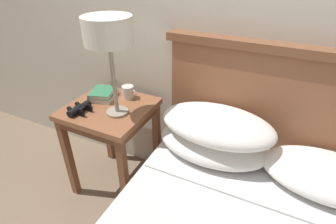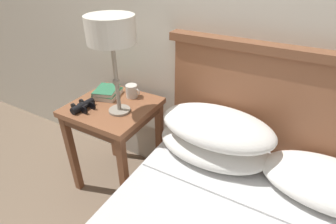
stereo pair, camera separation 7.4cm
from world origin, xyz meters
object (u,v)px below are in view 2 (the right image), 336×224
book_stacked_on_top (106,90)px  coffee_mug (132,91)px  nightstand (114,118)px  binoculars_pair (83,106)px  table_lamp (111,33)px  book_on_nightstand (108,94)px

book_stacked_on_top → coffee_mug: (0.15, 0.07, -0.00)m
nightstand → binoculars_pair: binoculars_pair is taller
nightstand → table_lamp: bearing=-23.6°
table_lamp → binoculars_pair: size_ratio=3.45×
table_lamp → binoculars_pair: 0.50m
table_lamp → book_stacked_on_top: size_ratio=2.74×
nightstand → binoculars_pair: 0.21m
nightstand → binoculars_pair: bearing=-131.5°
nightstand → book_on_nightstand: 0.17m
book_on_nightstand → table_lamp: bearing=-31.8°
coffee_mug → book_on_nightstand: bearing=-155.8°
book_stacked_on_top → coffee_mug: coffee_mug is taller
table_lamp → coffee_mug: size_ratio=5.41×
table_lamp → coffee_mug: (-0.04, 0.19, -0.42)m
nightstand → book_stacked_on_top: size_ratio=3.22×
book_on_nightstand → coffee_mug: 0.17m
table_lamp → binoculars_pair: (-0.21, -0.09, -0.44)m
book_on_nightstand → coffee_mug: size_ratio=2.01×
book_on_nightstand → book_stacked_on_top: book_stacked_on_top is taller
nightstand → book_on_nightstand: book_on_nightstand is taller
nightstand → book_on_nightstand: bearing=141.7°
table_lamp → book_on_nightstand: bearing=148.2°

